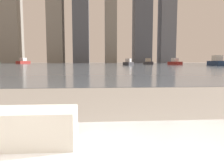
{
  "coord_description": "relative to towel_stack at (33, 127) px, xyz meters",
  "views": [
    {
      "loc": [
        -0.11,
        -0.01,
        0.86
      ],
      "look_at": [
        0.04,
        2.04,
        0.64
      ],
      "focal_mm": 35.0,
      "sensor_mm": 36.0,
      "label": 1
    }
  ],
  "objects": [
    {
      "name": "towel_stack",
      "position": [
        0.0,
        0.0,
        0.0
      ],
      "size": [
        0.29,
        0.16,
        0.12
      ],
      "color": "silver",
      "rests_on": "bathtub"
    },
    {
      "name": "harbor_water",
      "position": [
        0.33,
        61.27,
        -0.63
      ],
      "size": [
        180.0,
        110.0,
        0.01
      ],
      "color": "slate",
      "rests_on": "ground_plane"
    },
    {
      "name": "harbor_boat_0",
      "position": [
        -25.87,
        79.76,
        0.12
      ],
      "size": [
        3.74,
        5.97,
        2.12
      ],
      "color": "maroon",
      "rests_on": "harbor_water"
    },
    {
      "name": "harbor_boat_2",
      "position": [
        23.56,
        40.15,
        0.09
      ],
      "size": [
        2.48,
        5.58,
        2.02
      ],
      "color": "navy",
      "rests_on": "harbor_water"
    },
    {
      "name": "harbor_boat_3",
      "position": [
        14.26,
        57.87,
        -0.03
      ],
      "size": [
        1.76,
        4.58,
        1.69
      ],
      "color": "#2D2D33",
      "rests_on": "harbor_water"
    },
    {
      "name": "harbor_boat_4",
      "position": [
        19.55,
        52.03,
        -0.03
      ],
      "size": [
        2.34,
        4.68,
        1.68
      ],
      "color": "maroon",
      "rests_on": "harbor_water"
    },
    {
      "name": "harbor_boat_5",
      "position": [
        7.33,
        47.49,
        -0.11
      ],
      "size": [
        2.91,
        4.12,
        1.47
      ],
      "color": "#2D2D33",
      "rests_on": "harbor_water"
    },
    {
      "name": "skyline_tower_1",
      "position": [
        -20.87,
        117.27,
        27.38
      ],
      "size": [
        8.06,
        8.41,
        56.03
      ],
      "color": "gray",
      "rests_on": "ground_plane"
    },
    {
      "name": "skyline_tower_2",
      "position": [
        -7.6,
        117.27,
        30.79
      ],
      "size": [
        7.86,
        13.65,
        62.85
      ],
      "color": "#4C515B",
      "rests_on": "ground_plane"
    },
    {
      "name": "skyline_tower_4",
      "position": [
        24.9,
        117.27,
        23.15
      ],
      "size": [
        9.27,
        9.38,
        47.56
      ],
      "color": "#4C515B",
      "rests_on": "ground_plane"
    },
    {
      "name": "skyline_tower_5",
      "position": [
        38.45,
        117.27,
        32.53
      ],
      "size": [
        8.13,
        7.8,
        66.33
      ],
      "color": "slate",
      "rests_on": "ground_plane"
    }
  ]
}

